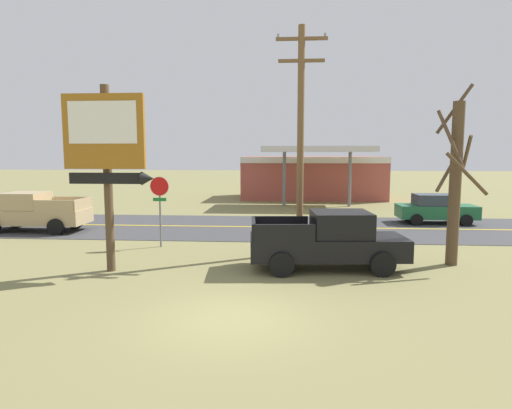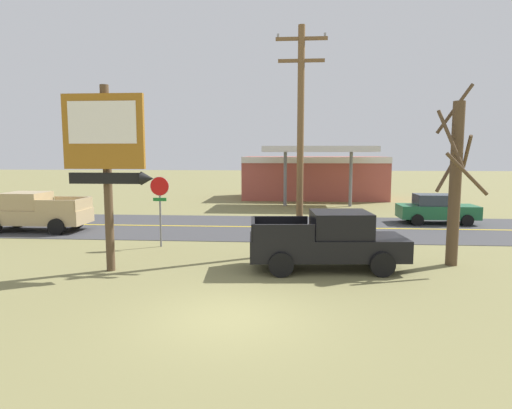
{
  "view_description": "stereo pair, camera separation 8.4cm",
  "coord_description": "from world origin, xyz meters",
  "px_view_note": "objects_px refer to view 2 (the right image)",
  "views": [
    {
      "loc": [
        1.33,
        -10.13,
        3.92
      ],
      "look_at": [
        0.0,
        8.0,
        1.8
      ],
      "focal_mm": 31.07,
      "sensor_mm": 36.0,
      "label": 1
    },
    {
      "loc": [
        1.41,
        -10.13,
        3.92
      ],
      "look_at": [
        0.0,
        8.0,
        1.8
      ],
      "focal_mm": 31.07,
      "sensor_mm": 36.0,
      "label": 2
    }
  ],
  "objects_px": {
    "utility_pole": "(300,134)",
    "bare_tree": "(455,180)",
    "motel_sign": "(107,149)",
    "pickup_black_parked_on_lawn": "(329,241)",
    "pickup_tan_on_road": "(34,212)",
    "gas_station": "(314,176)",
    "car_green_near_lane": "(437,209)",
    "stop_sign": "(160,199)"
  },
  "relations": [
    {
      "from": "stop_sign",
      "to": "utility_pole",
      "type": "bearing_deg",
      "value": -6.97
    },
    {
      "from": "pickup_tan_on_road",
      "to": "gas_station",
      "type": "bearing_deg",
      "value": 49.49
    },
    {
      "from": "stop_sign",
      "to": "car_green_near_lane",
      "type": "height_order",
      "value": "stop_sign"
    },
    {
      "from": "utility_pole",
      "to": "car_green_near_lane",
      "type": "height_order",
      "value": "utility_pole"
    },
    {
      "from": "gas_station",
      "to": "car_green_near_lane",
      "type": "bearing_deg",
      "value": -65.43
    },
    {
      "from": "bare_tree",
      "to": "utility_pole",
      "type": "bearing_deg",
      "value": 164.15
    },
    {
      "from": "pickup_black_parked_on_lawn",
      "to": "gas_station",
      "type": "bearing_deg",
      "value": 88.31
    },
    {
      "from": "motel_sign",
      "to": "bare_tree",
      "type": "xyz_separation_m",
      "value": [
        11.59,
        1.78,
        -1.05
      ]
    },
    {
      "from": "motel_sign",
      "to": "stop_sign",
      "type": "height_order",
      "value": "motel_sign"
    },
    {
      "from": "motel_sign",
      "to": "pickup_tan_on_road",
      "type": "height_order",
      "value": "motel_sign"
    },
    {
      "from": "gas_station",
      "to": "pickup_tan_on_road",
      "type": "xyz_separation_m",
      "value": [
        -14.86,
        -17.39,
        -0.98
      ]
    },
    {
      "from": "bare_tree",
      "to": "car_green_near_lane",
      "type": "relative_size",
      "value": 1.51
    },
    {
      "from": "stop_sign",
      "to": "utility_pole",
      "type": "xyz_separation_m",
      "value": [
        5.78,
        -0.71,
        2.61
      ]
    },
    {
      "from": "stop_sign",
      "to": "gas_station",
      "type": "distance_m",
      "value": 21.89
    },
    {
      "from": "utility_pole",
      "to": "gas_station",
      "type": "distance_m",
      "value": 21.53
    },
    {
      "from": "utility_pole",
      "to": "pickup_black_parked_on_lawn",
      "type": "bearing_deg",
      "value": -68.21
    },
    {
      "from": "motel_sign",
      "to": "pickup_tan_on_road",
      "type": "relative_size",
      "value": 1.17
    },
    {
      "from": "utility_pole",
      "to": "car_green_near_lane",
      "type": "distance_m",
      "value": 11.72
    },
    {
      "from": "motel_sign",
      "to": "stop_sign",
      "type": "relative_size",
      "value": 2.07
    },
    {
      "from": "stop_sign",
      "to": "gas_station",
      "type": "xyz_separation_m",
      "value": [
        7.42,
        20.59,
        -0.08
      ]
    },
    {
      "from": "gas_station",
      "to": "pickup_black_parked_on_lawn",
      "type": "relative_size",
      "value": 2.24
    },
    {
      "from": "motel_sign",
      "to": "stop_sign",
      "type": "bearing_deg",
      "value": 82.77
    },
    {
      "from": "utility_pole",
      "to": "bare_tree",
      "type": "distance_m",
      "value": 5.75
    },
    {
      "from": "utility_pole",
      "to": "pickup_black_parked_on_lawn",
      "type": "xyz_separation_m",
      "value": [
        0.94,
        -2.36,
        -3.68
      ]
    },
    {
      "from": "pickup_tan_on_road",
      "to": "motel_sign",
      "type": "bearing_deg",
      "value": -46.05
    },
    {
      "from": "motel_sign",
      "to": "pickup_black_parked_on_lawn",
      "type": "height_order",
      "value": "motel_sign"
    },
    {
      "from": "bare_tree",
      "to": "pickup_tan_on_road",
      "type": "bearing_deg",
      "value": 163.71
    },
    {
      "from": "bare_tree",
      "to": "pickup_black_parked_on_lawn",
      "type": "xyz_separation_m",
      "value": [
        -4.36,
        -0.86,
        -2.02
      ]
    },
    {
      "from": "utility_pole",
      "to": "bare_tree",
      "type": "height_order",
      "value": "utility_pole"
    },
    {
      "from": "motel_sign",
      "to": "utility_pole",
      "type": "bearing_deg",
      "value": 27.58
    },
    {
      "from": "utility_pole",
      "to": "bare_tree",
      "type": "relative_size",
      "value": 1.37
    },
    {
      "from": "gas_station",
      "to": "motel_sign",
      "type": "bearing_deg",
      "value": -107.87
    },
    {
      "from": "motel_sign",
      "to": "utility_pole",
      "type": "distance_m",
      "value": 7.12
    },
    {
      "from": "bare_tree",
      "to": "motel_sign",
      "type": "bearing_deg",
      "value": -171.27
    },
    {
      "from": "motel_sign",
      "to": "car_green_near_lane",
      "type": "bearing_deg",
      "value": 38.54
    },
    {
      "from": "motel_sign",
      "to": "car_green_near_lane",
      "type": "distance_m",
      "value": 18.24
    },
    {
      "from": "motel_sign",
      "to": "utility_pole",
      "type": "height_order",
      "value": "utility_pole"
    },
    {
      "from": "utility_pole",
      "to": "pickup_black_parked_on_lawn",
      "type": "relative_size",
      "value": 1.62
    },
    {
      "from": "gas_station",
      "to": "car_green_near_lane",
      "type": "height_order",
      "value": "gas_station"
    },
    {
      "from": "stop_sign",
      "to": "pickup_tan_on_road",
      "type": "relative_size",
      "value": 0.57
    },
    {
      "from": "pickup_tan_on_road",
      "to": "car_green_near_lane",
      "type": "xyz_separation_m",
      "value": [
        20.98,
        4.0,
        -0.13
      ]
    },
    {
      "from": "stop_sign",
      "to": "pickup_tan_on_road",
      "type": "xyz_separation_m",
      "value": [
        -7.44,
        3.2,
        -1.06
      ]
    }
  ]
}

